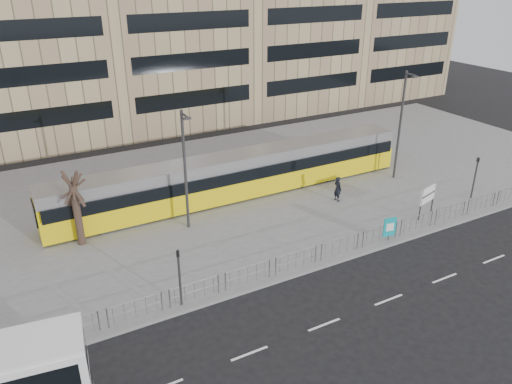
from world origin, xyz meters
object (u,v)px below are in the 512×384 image
tram (237,175)px  traffic_light_west (179,271)px  pedestrian (338,189)px  station_sign (428,196)px  ad_panel (390,227)px  traffic_light_east (476,173)px  bare_tree (70,168)px  lamp_post_west (185,166)px  lamp_post_east (401,122)px

tram → traffic_light_west: 13.08m
pedestrian → traffic_light_west: traffic_light_west is taller
station_sign → ad_panel: size_ratio=1.38×
traffic_light_east → traffic_light_west: bearing=-162.4°
ad_panel → traffic_light_east: 9.70m
tram → traffic_light_east: size_ratio=8.70×
station_sign → bare_tree: 22.41m
traffic_light_east → station_sign: bearing=-161.4°
ad_panel → pedestrian: bearing=94.2°
tram → station_sign: tram is taller
pedestrian → bare_tree: bare_tree is taller
traffic_light_west → bare_tree: (-3.13, 8.46, 2.96)m
pedestrian → lamp_post_west: 11.34m
traffic_light_east → bare_tree: size_ratio=0.46×
bare_tree → lamp_post_west: bearing=-10.1°
pedestrian → bare_tree: size_ratio=0.27×
ad_panel → lamp_post_west: bearing=154.5°
tram → pedestrian: 7.24m
tram → lamp_post_west: 6.25m
pedestrian → station_sign: bearing=-145.5°
traffic_light_east → lamp_post_west: 20.45m
ad_panel → bare_tree: bearing=163.5°
bare_tree → tram: bearing=8.6°
tram → lamp_post_east: lamp_post_east is taller
ad_panel → traffic_light_east: size_ratio=0.50×
station_sign → traffic_light_east: 5.08m
traffic_light_west → lamp_post_west: (3.30, 7.31, 2.24)m
traffic_light_east → pedestrian: bearing=167.2°
ad_panel → bare_tree: bare_tree is taller
pedestrian → lamp_post_west: bearing=79.5°
ad_panel → traffic_light_west: traffic_light_west is taller
tram → lamp_post_east: bearing=-13.4°
pedestrian → bare_tree: bearing=78.4°
pedestrian → lamp_post_east: lamp_post_east is taller
lamp_post_east → tram: bearing=166.5°
bare_tree → traffic_light_east: bearing=-14.6°
tram → station_sign: size_ratio=12.67×
traffic_light_west → lamp_post_west: bearing=87.1°
ad_panel → traffic_light_west: 13.40m
ad_panel → tram: bearing=127.5°
traffic_light_west → ad_panel: bearing=21.0°
ad_panel → lamp_post_west: lamp_post_west is taller
pedestrian → traffic_light_west: bearing=109.6°
ad_panel → traffic_light_east: bearing=21.5°
ad_panel → lamp_post_east: lamp_post_east is taller
traffic_light_east → lamp_post_east: bearing=125.3°
lamp_post_east → lamp_post_west: bearing=179.6°
lamp_post_west → ad_panel: bearing=-36.4°
bare_tree → pedestrian: bearing=-8.2°
station_sign → traffic_light_east: traffic_light_east is taller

